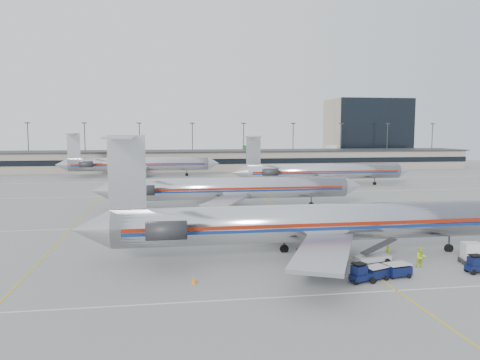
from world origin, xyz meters
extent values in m
plane|color=gray|center=(0.00, 0.00, 0.00)|extent=(260.00, 260.00, 0.00)
cube|color=silver|center=(0.00, 10.00, 0.01)|extent=(160.00, 0.15, 0.02)
cube|color=gray|center=(0.00, 98.00, 3.00)|extent=(160.00, 16.00, 6.00)
cube|color=black|center=(0.00, 89.90, 3.20)|extent=(160.00, 0.20, 1.60)
cube|color=#2D2D30|center=(0.00, 98.00, 6.10)|extent=(162.00, 17.00, 0.30)
cylinder|color=#38383D|center=(-63.00, 112.00, 7.50)|extent=(0.30, 0.30, 15.00)
cube|color=#2D2D30|center=(-63.00, 112.00, 15.10)|extent=(1.60, 0.40, 0.35)
cylinder|color=#38383D|center=(-45.00, 112.00, 7.50)|extent=(0.30, 0.30, 15.00)
cube|color=#2D2D30|center=(-45.00, 112.00, 15.10)|extent=(1.60, 0.40, 0.35)
cylinder|color=#38383D|center=(-27.00, 112.00, 7.50)|extent=(0.30, 0.30, 15.00)
cube|color=#2D2D30|center=(-27.00, 112.00, 15.10)|extent=(1.60, 0.40, 0.35)
cylinder|color=#38383D|center=(-9.00, 112.00, 7.50)|extent=(0.30, 0.30, 15.00)
cube|color=#2D2D30|center=(-9.00, 112.00, 15.10)|extent=(1.60, 0.40, 0.35)
cylinder|color=#38383D|center=(9.00, 112.00, 7.50)|extent=(0.30, 0.30, 15.00)
cube|color=#2D2D30|center=(9.00, 112.00, 15.10)|extent=(1.60, 0.40, 0.35)
cylinder|color=#38383D|center=(27.00, 112.00, 7.50)|extent=(0.30, 0.30, 15.00)
cube|color=#2D2D30|center=(27.00, 112.00, 15.10)|extent=(1.60, 0.40, 0.35)
cylinder|color=#38383D|center=(45.00, 112.00, 7.50)|extent=(0.30, 0.30, 15.00)
cube|color=#2D2D30|center=(45.00, 112.00, 15.10)|extent=(1.60, 0.40, 0.35)
cylinder|color=#38383D|center=(63.00, 112.00, 7.50)|extent=(0.30, 0.30, 15.00)
cube|color=#2D2D30|center=(63.00, 112.00, 15.10)|extent=(1.60, 0.40, 0.35)
cylinder|color=#38383D|center=(81.00, 112.00, 7.50)|extent=(0.30, 0.30, 15.00)
cube|color=#2D2D30|center=(81.00, 112.00, 15.10)|extent=(1.60, 0.40, 0.35)
cube|color=tan|center=(62.00, 128.00, 12.50)|extent=(30.00, 20.00, 25.00)
cylinder|color=silver|center=(-2.87, -7.65, 3.50)|extent=(40.01, 3.70, 3.70)
cone|color=#B1B1B6|center=(-24.67, -7.65, 3.50)|extent=(3.60, 3.70, 3.70)
cube|color=maroon|center=(-2.87, -9.51, 3.65)|extent=(38.01, 0.05, 0.35)
cube|color=navy|center=(-2.87, -9.51, 3.25)|extent=(38.01, 0.05, 0.28)
cube|color=#B1B1B6|center=(-4.87, -0.65, 2.50)|extent=(9.30, 13.56, 0.32)
cube|color=#B1B1B6|center=(-4.87, -14.65, 2.50)|extent=(9.30, 13.56, 0.32)
cube|color=#B1B1B6|center=(-21.37, -7.65, 8.75)|extent=(3.40, 0.25, 6.80)
cube|color=#B1B1B6|center=(-21.67, -7.65, 11.95)|extent=(2.40, 10.50, 0.18)
cylinder|color=#2D2D30|center=(-17.87, -4.80, 3.80)|extent=(3.60, 1.70, 1.70)
cylinder|color=#2D2D30|center=(-17.87, -10.50, 3.80)|extent=(3.60, 1.70, 1.70)
cylinder|color=#2D2D30|center=(11.14, -7.65, 0.83)|extent=(0.20, 0.20, 1.65)
cylinder|color=#2D2D30|center=(-5.87, -10.05, 0.83)|extent=(0.20, 0.20, 1.65)
cylinder|color=#2D2D30|center=(-5.87, -5.25, 0.83)|extent=(0.20, 0.20, 1.65)
cylinder|color=black|center=(11.14, -7.65, 0.35)|extent=(0.90, 0.30, 0.90)
cylinder|color=silver|center=(-7.31, 22.68, 3.28)|extent=(37.50, 3.47, 3.47)
cone|color=silver|center=(12.94, 22.68, 3.28)|extent=(3.00, 3.47, 3.47)
cone|color=#B1B1B6|center=(-27.74, 22.68, 3.28)|extent=(3.38, 3.47, 3.47)
cube|color=maroon|center=(-7.31, 20.94, 3.42)|extent=(35.63, 0.05, 0.33)
cube|color=navy|center=(-7.31, 20.94, 3.05)|extent=(35.63, 0.05, 0.26)
cube|color=#B1B1B6|center=(-9.18, 29.25, 2.34)|extent=(8.72, 12.71, 0.30)
cube|color=#B1B1B6|center=(-9.18, 16.12, 2.34)|extent=(8.72, 12.71, 0.30)
cube|color=#B1B1B6|center=(-24.65, 22.68, 8.20)|extent=(3.19, 0.23, 6.38)
cube|color=#B1B1B6|center=(-24.93, 22.68, 11.20)|extent=(2.25, 9.84, 0.17)
cylinder|color=#2D2D30|center=(-21.37, 25.36, 3.56)|extent=(3.38, 1.59, 1.59)
cylinder|color=#2D2D30|center=(-21.37, 20.01, 3.56)|extent=(3.38, 1.59, 1.59)
cylinder|color=#2D2D30|center=(5.82, 22.68, 0.77)|extent=(0.19, 0.19, 1.55)
cylinder|color=#2D2D30|center=(-10.12, 20.43, 0.77)|extent=(0.19, 0.19, 1.55)
cylinder|color=#2D2D30|center=(-10.12, 24.93, 0.77)|extent=(0.19, 0.19, 1.55)
cylinder|color=black|center=(5.82, 22.68, 0.33)|extent=(0.84, 0.28, 0.84)
cylinder|color=silver|center=(17.54, 50.25, 3.28)|extent=(35.66, 3.47, 3.47)
cone|color=silver|center=(36.87, 50.25, 3.28)|extent=(3.00, 3.47, 3.47)
cone|color=#B1B1B6|center=(-1.98, 50.25, 3.28)|extent=(3.38, 3.47, 3.47)
cube|color=maroon|center=(17.54, 48.51, 3.42)|extent=(33.87, 0.05, 0.33)
cube|color=navy|center=(17.54, 48.51, 3.05)|extent=(33.87, 0.05, 0.26)
cube|color=#B1B1B6|center=(15.66, 56.82, 2.35)|extent=(8.73, 12.72, 0.30)
cube|color=#B1B1B6|center=(15.66, 43.68, 2.35)|extent=(8.73, 12.72, 0.30)
cube|color=#B1B1B6|center=(1.12, 50.25, 8.21)|extent=(3.19, 0.23, 6.38)
cube|color=#B1B1B6|center=(0.83, 50.25, 11.21)|extent=(2.25, 9.85, 0.17)
cylinder|color=#2D2D30|center=(4.40, 52.93, 3.57)|extent=(3.38, 1.60, 1.60)
cylinder|color=#2D2D30|center=(4.40, 47.58, 3.57)|extent=(3.38, 1.60, 1.60)
cylinder|color=#2D2D30|center=(29.74, 50.25, 0.77)|extent=(0.19, 0.19, 1.55)
cylinder|color=#2D2D30|center=(14.72, 48.00, 0.77)|extent=(0.19, 0.19, 1.55)
cylinder|color=#2D2D30|center=(14.72, 52.51, 0.77)|extent=(0.19, 0.19, 1.55)
cylinder|color=black|center=(29.74, 50.25, 0.33)|extent=(0.84, 0.28, 0.84)
cylinder|color=silver|center=(-25.20, 78.87, 3.44)|extent=(37.33, 3.63, 3.63)
cone|color=silver|center=(-4.97, 78.87, 3.44)|extent=(3.14, 3.63, 3.63)
cone|color=#B1B1B6|center=(-45.64, 78.87, 3.44)|extent=(3.54, 3.63, 3.63)
cube|color=maroon|center=(-25.20, 77.04, 3.59)|extent=(35.46, 0.05, 0.34)
cube|color=navy|center=(-25.20, 77.04, 3.19)|extent=(35.46, 0.05, 0.28)
cube|color=#B1B1B6|center=(-27.17, 85.74, 2.46)|extent=(9.14, 13.32, 0.31)
cube|color=#B1B1B6|center=(-27.17, 71.99, 2.46)|extent=(9.14, 13.32, 0.31)
cube|color=#B1B1B6|center=(-42.39, 78.87, 8.60)|extent=(3.34, 0.25, 6.68)
cube|color=#B1B1B6|center=(-42.69, 78.87, 11.74)|extent=(2.36, 10.31, 0.18)
cylinder|color=#2D2D30|center=(-38.96, 81.67, 3.73)|extent=(3.54, 1.67, 1.67)
cylinder|color=#2D2D30|center=(-38.96, 76.07, 3.73)|extent=(3.54, 1.67, 1.67)
cylinder|color=#2D2D30|center=(-12.43, 78.87, 0.81)|extent=(0.20, 0.20, 1.62)
cylinder|color=#2D2D30|center=(-28.15, 76.51, 0.81)|extent=(0.20, 0.20, 1.62)
cylinder|color=#2D2D30|center=(-28.15, 81.22, 0.81)|extent=(0.20, 0.20, 1.62)
cylinder|color=black|center=(-12.43, 78.87, 0.34)|extent=(0.88, 0.29, 0.88)
cube|color=#091136|center=(-3.36, -11.83, 0.63)|extent=(2.80, 2.19, 0.57)
cube|color=#091136|center=(-3.70, -11.83, 1.31)|extent=(1.72, 1.61, 1.03)
cube|color=black|center=(-3.70, -11.83, 2.00)|extent=(1.64, 1.53, 0.09)
cylinder|color=black|center=(-2.44, -11.26, 0.32)|extent=(0.64, 0.21, 0.64)
cylinder|color=black|center=(-2.44, -12.40, 0.32)|extent=(0.64, 0.21, 0.64)
cylinder|color=black|center=(-4.27, -11.26, 0.32)|extent=(0.64, 0.21, 0.64)
cylinder|color=black|center=(-4.27, -12.40, 0.32)|extent=(0.64, 0.21, 0.64)
cube|color=#091136|center=(-1.88, -15.72, 0.51)|extent=(2.27, 1.65, 0.46)
cube|color=#091136|center=(-2.16, -15.72, 1.07)|extent=(1.36, 1.25, 0.83)
cube|color=black|center=(-2.16, -15.72, 1.62)|extent=(1.30, 1.19, 0.07)
cylinder|color=black|center=(-1.14, -15.26, 0.26)|extent=(0.52, 0.17, 0.52)
cylinder|color=black|center=(-1.14, -16.18, 0.26)|extent=(0.52, 0.17, 0.52)
cylinder|color=black|center=(-2.63, -15.26, 0.26)|extent=(0.52, 0.17, 0.52)
cylinder|color=black|center=(-2.63, -16.18, 0.26)|extent=(0.52, 0.17, 0.52)
cube|color=#091136|center=(9.30, -14.85, 0.51)|extent=(2.08, 1.10, 0.46)
cube|color=#091136|center=(9.02, -14.85, 1.07)|extent=(1.15, 0.97, 0.84)
cube|color=black|center=(9.02, -14.85, 1.63)|extent=(1.10, 0.92, 0.07)
cylinder|color=black|center=(8.55, -14.38, 0.26)|extent=(0.52, 0.17, 0.52)
cylinder|color=black|center=(8.55, -15.31, 0.26)|extent=(0.52, 0.17, 0.52)
cube|color=#091136|center=(-0.35, -15.00, 0.56)|extent=(2.27, 1.93, 0.71)
cube|color=#A9A9A9|center=(-0.35, -15.00, 1.06)|extent=(2.27, 1.93, 0.06)
cylinder|color=black|center=(0.36, -14.44, 0.18)|extent=(0.36, 0.14, 0.36)
cylinder|color=black|center=(0.36, -15.56, 0.18)|extent=(0.36, 0.14, 0.36)
cylinder|color=black|center=(-1.06, -14.44, 0.18)|extent=(0.36, 0.14, 0.36)
cylinder|color=black|center=(-1.06, -15.56, 0.18)|extent=(0.36, 0.14, 0.36)
cube|color=#091136|center=(1.76, -14.72, 0.60)|extent=(2.29, 1.78, 0.76)
cube|color=#A9A9A9|center=(1.76, -14.72, 1.14)|extent=(2.29, 1.78, 0.07)
cylinder|color=black|center=(2.52, -14.12, 0.20)|extent=(0.39, 0.15, 0.39)
cylinder|color=black|center=(2.52, -15.31, 0.20)|extent=(0.39, 0.15, 0.39)
cylinder|color=black|center=(1.00, -14.12, 0.20)|extent=(0.39, 0.15, 0.39)
cylinder|color=black|center=(1.00, -15.31, 0.20)|extent=(0.39, 0.15, 0.39)
cube|color=#2D2D30|center=(10.65, -11.99, 0.26)|extent=(2.18, 1.94, 0.31)
cube|color=silver|center=(10.65, -11.99, 1.21)|extent=(1.85, 1.77, 1.57)
cylinder|color=black|center=(11.38, -11.36, 0.13)|extent=(0.25, 0.13, 0.25)
cylinder|color=black|center=(9.91, -11.36, 0.13)|extent=(0.25, 0.13, 0.25)
cylinder|color=black|center=(9.91, -12.61, 0.13)|extent=(0.25, 0.13, 0.25)
cube|color=#A9A9A9|center=(1.49, -10.32, 0.44)|extent=(3.76, 2.05, 0.49)
cube|color=#2D2D30|center=(2.09, -10.32, 1.58)|extent=(3.72, 1.68, 1.27)
cylinder|color=black|center=(2.78, -9.77, 0.25)|extent=(0.49, 0.16, 0.49)
cylinder|color=black|center=(2.78, -10.86, 0.25)|extent=(0.49, 0.16, 0.49)
cylinder|color=black|center=(0.21, -9.77, 0.25)|extent=(0.49, 0.16, 0.49)
cylinder|color=black|center=(0.21, -10.86, 0.25)|extent=(0.49, 0.16, 0.49)
imported|color=#A6CD13|center=(3.92, -8.55, 0.76)|extent=(0.63, 0.66, 1.51)
imported|color=#CAED16|center=(5.25, -12.38, 0.95)|extent=(1.04, 0.88, 1.90)
cone|color=orange|center=(-15.69, -13.89, 0.31)|extent=(0.60, 0.60, 0.63)
camera|label=1|loc=(-17.67, -51.35, 12.55)|focal=35.00mm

